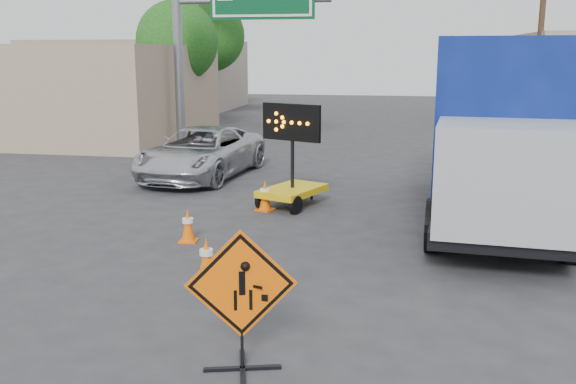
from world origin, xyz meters
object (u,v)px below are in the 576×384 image
(arrow_board, at_px, (292,183))
(box_truck, at_px, (498,140))
(construction_sign, at_px, (241,298))
(pickup_truck, at_px, (201,153))

(arrow_board, relative_size, box_truck, 0.29)
(construction_sign, height_order, pickup_truck, construction_sign)
(construction_sign, distance_m, box_truck, 8.86)
(pickup_truck, bearing_deg, construction_sign, -63.61)
(box_truck, bearing_deg, pickup_truck, 160.81)
(construction_sign, bearing_deg, pickup_truck, 94.83)
(construction_sign, relative_size, box_truck, 0.20)
(arrow_board, relative_size, pickup_truck, 0.47)
(construction_sign, height_order, arrow_board, arrow_board)
(pickup_truck, bearing_deg, arrow_board, -37.72)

